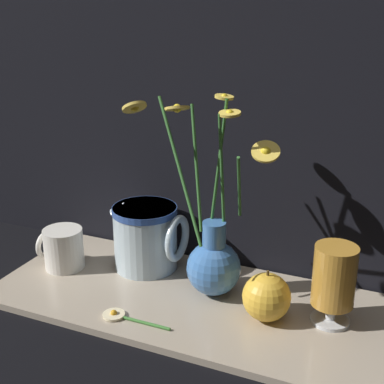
{
  "coord_description": "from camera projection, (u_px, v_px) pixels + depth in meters",
  "views": [
    {
      "loc": [
        0.33,
        -0.73,
        0.49
      ],
      "look_at": [
        0.01,
        0.0,
        0.2
      ],
      "focal_mm": 50.0,
      "sensor_mm": 36.0,
      "label": 1
    }
  ],
  "objects": [
    {
      "name": "vase_with_flowers",
      "position": [
        213.0,
        258.0,
        0.9
      ],
      "size": [
        0.21,
        0.18,
        0.35
      ],
      "color": "#3F72B7",
      "rests_on": "shelf"
    },
    {
      "name": "yellow_mug",
      "position": [
        63.0,
        248.0,
        1.0
      ],
      "size": [
        0.08,
        0.07,
        0.08
      ],
      "color": "silver",
      "rests_on": "shelf"
    },
    {
      "name": "ground_plane",
      "position": [
        186.0,
        303.0,
        0.92
      ],
      "size": [
        6.0,
        6.0,
        0.0
      ],
      "primitive_type": "plane",
      "color": "black"
    },
    {
      "name": "loose_daisy",
      "position": [
        121.0,
        316.0,
        0.85
      ],
      "size": [
        0.12,
        0.04,
        0.01
      ],
      "color": "#3D7A33",
      "rests_on": "shelf"
    },
    {
      "name": "ceramic_pitcher",
      "position": [
        147.0,
        234.0,
        0.99
      ],
      "size": [
        0.14,
        0.12,
        0.13
      ],
      "color": "silver",
      "rests_on": "shelf"
    },
    {
      "name": "orange_fruit",
      "position": [
        266.0,
        297.0,
        0.84
      ],
      "size": [
        0.08,
        0.08,
        0.09
      ],
      "color": "gold",
      "rests_on": "shelf"
    },
    {
      "name": "shelf",
      "position": [
        186.0,
        300.0,
        0.92
      ],
      "size": [
        0.67,
        0.29,
        0.01
      ],
      "color": "tan",
      "rests_on": "ground_plane"
    },
    {
      "name": "tea_glass",
      "position": [
        334.0,
        279.0,
        0.82
      ],
      "size": [
        0.07,
        0.07,
        0.13
      ],
      "color": "silver",
      "rests_on": "shelf"
    }
  ]
}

